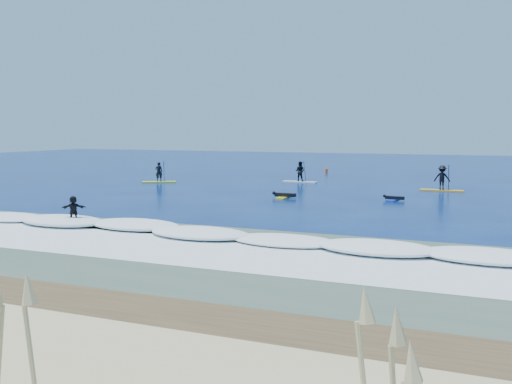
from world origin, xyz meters
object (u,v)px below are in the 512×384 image
at_px(prone_paddler_near, 284,196).
at_px(marker_buoy, 326,170).
at_px(sup_paddler_right, 442,179).
at_px(sup_paddler_left, 159,175).
at_px(prone_paddler_far, 394,199).
at_px(sup_paddler_center, 300,173).
at_px(wave_surfer, 74,211).

height_order(prone_paddler_near, marker_buoy, marker_buoy).
xyz_separation_m(sup_paddler_right, prone_paddler_near, (-9.94, -8.96, -0.75)).
bearing_deg(prone_paddler_near, marker_buoy, 6.73).
relative_size(sup_paddler_left, prone_paddler_far, 1.63).
bearing_deg(prone_paddler_near, sup_paddler_center, 11.33).
distance_m(sup_paddler_left, sup_paddler_right, 24.47).
xyz_separation_m(prone_paddler_near, marker_buoy, (-3.26, 22.95, 0.16)).
distance_m(prone_paddler_far, marker_buoy, 24.06).
distance_m(sup_paddler_center, marker_buoy, 11.32).
relative_size(sup_paddler_right, marker_buoy, 4.67).
bearing_deg(sup_paddler_center, sup_paddler_right, -9.17).
bearing_deg(prone_paddler_near, sup_paddler_left, 63.95).
bearing_deg(prone_paddler_near, wave_surfer, 157.71).
bearing_deg(sup_paddler_left, sup_paddler_right, -22.94).
xyz_separation_m(sup_paddler_left, prone_paddler_near, (14.42, -6.63, -0.52)).
bearing_deg(marker_buoy, sup_paddler_center, -86.79).
relative_size(prone_paddler_far, marker_buoy, 2.62).
bearing_deg(sup_paddler_center, wave_surfer, -93.74).
distance_m(sup_paddler_left, prone_paddler_near, 15.88).
bearing_deg(prone_paddler_near, prone_paddler_far, -80.74).
distance_m(sup_paddler_right, prone_paddler_far, 8.02).
height_order(sup_paddler_left, marker_buoy, sup_paddler_left).
bearing_deg(sup_paddler_left, prone_paddler_far, -41.91).
bearing_deg(sup_paddler_center, prone_paddler_near, -74.33).
relative_size(sup_paddler_left, wave_surfer, 1.59).
bearing_deg(sup_paddler_center, sup_paddler_left, -153.91).
bearing_deg(marker_buoy, sup_paddler_right, -46.69).
relative_size(sup_paddler_left, sup_paddler_center, 0.96).
distance_m(prone_paddler_far, wave_surfer, 21.15).
height_order(sup_paddler_center, marker_buoy, sup_paddler_center).
xyz_separation_m(sup_paddler_right, marker_buoy, (-13.19, 13.99, -0.60)).
xyz_separation_m(sup_paddler_left, sup_paddler_center, (11.80, 5.03, 0.16)).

